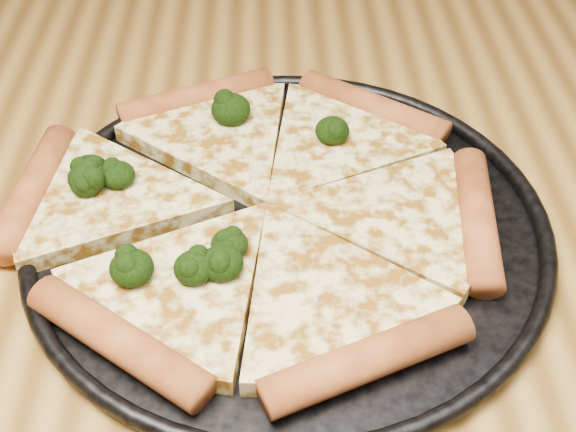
{
  "coord_description": "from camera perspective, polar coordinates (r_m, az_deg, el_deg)",
  "views": [
    {
      "loc": [
        0.08,
        -0.4,
        1.17
      ],
      "look_at": [
        0.1,
        0.03,
        0.77
      ],
      "focal_mm": 46.93,
      "sensor_mm": 36.0,
      "label": 1
    }
  ],
  "objects": [
    {
      "name": "broccoli_florets",
      "position": [
        0.6,
        -8.34,
        2.05
      ],
      "size": [
        0.23,
        0.22,
        0.03
      ],
      "color": "black",
      "rests_on": "pizza"
    },
    {
      "name": "pizza_pan",
      "position": [
        0.6,
        -0.0,
        -0.57
      ],
      "size": [
        0.41,
        0.41,
        0.02
      ],
      "color": "black",
      "rests_on": "dining_table"
    },
    {
      "name": "dining_table",
      "position": [
        0.66,
        -8.46,
        -8.88
      ],
      "size": [
        1.2,
        0.9,
        0.75
      ],
      "color": "olive",
      "rests_on": "ground"
    },
    {
      "name": "pizza",
      "position": [
        0.6,
        -2.05,
        0.88
      ],
      "size": [
        0.4,
        0.39,
        0.03
      ],
      "rotation": [
        0.0,
        0.0,
        0.4
      ],
      "color": "#E0D989",
      "rests_on": "pizza_pan"
    }
  ]
}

